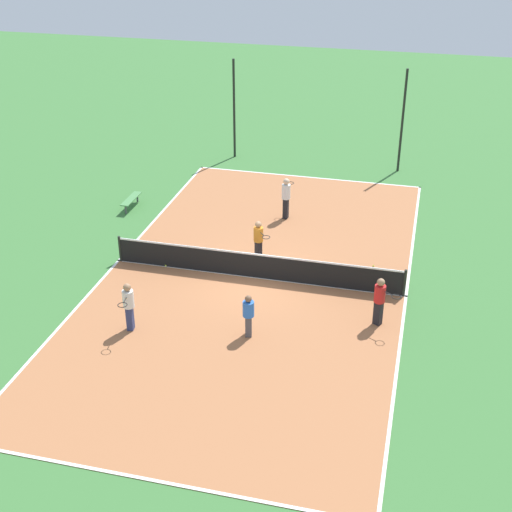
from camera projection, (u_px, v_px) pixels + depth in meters
The scene contains 13 objects.
ground_plane at pixel (256, 278), 25.76m from camera, with size 80.00×80.00×0.00m, color #3D7538.
court_surface at pixel (256, 278), 25.76m from camera, with size 10.81×20.38×0.02m.
tennis_net at pixel (256, 265), 25.51m from camera, with size 10.61×0.10×1.02m.
bench at pixel (131, 200), 31.09m from camera, with size 0.36×1.59×0.45m.
player_near_blue at pixel (248, 313), 22.11m from camera, with size 0.43×0.43×1.45m.
player_near_white at pixel (286, 195), 29.79m from camera, with size 0.42×0.96×1.80m.
player_far_white at pixel (129, 304), 22.35m from camera, with size 0.45×0.97×1.67m.
player_coach_red at pixel (380, 298), 22.62m from camera, with size 0.97×0.76×1.67m.
player_center_orange at pixel (259, 238), 26.49m from camera, with size 0.87×0.92×1.61m.
tennis_ball_right_alley at pixel (373, 266), 26.45m from camera, with size 0.07×0.07×0.07m, color #CCE033.
tennis_ball_far_baseline at pixel (166, 265), 26.48m from camera, with size 0.07×0.07×0.07m, color #CCE033.
fence_post_back_left at pixel (234, 109), 35.87m from camera, with size 0.12×0.12×5.03m.
fence_post_back_right at pixel (402, 121), 34.06m from camera, with size 0.12×0.12×5.03m.
Camera 1 is at (5.46, -21.72, 12.77)m, focal length 50.00 mm.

